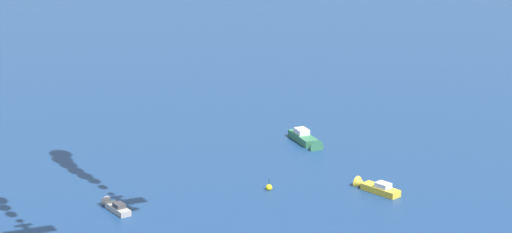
% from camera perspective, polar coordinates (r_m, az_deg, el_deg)
% --- Properties ---
extents(motorboat_far_port, '(4.41, 10.69, 3.01)m').
position_cam_1_polar(motorboat_far_port, '(189.18, 2.90, -1.32)').
color(motorboat_far_port, '#33704C').
rests_on(motorboat_far_port, ground_plane).
extents(motorboat_outer_ring_a, '(4.33, 7.07, 2.01)m').
position_cam_1_polar(motorboat_outer_ring_a, '(158.76, -8.07, -5.14)').
color(motorboat_outer_ring_a, '#9E9993').
rests_on(motorboat_outer_ring_a, ground_plane).
extents(motorboat_outer_ring_b, '(6.32, 8.37, 2.46)m').
position_cam_1_polar(motorboat_outer_ring_b, '(166.09, 6.83, -4.05)').
color(motorboat_outer_ring_b, gold).
rests_on(motorboat_outer_ring_b, ground_plane).
extents(marker_buoy, '(1.10, 1.10, 2.10)m').
position_cam_1_polar(marker_buoy, '(165.66, 0.75, -4.09)').
color(marker_buoy, yellow).
rests_on(marker_buoy, ground_plane).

